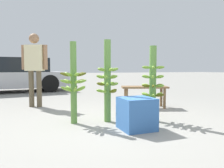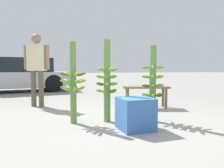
# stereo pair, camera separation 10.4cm
# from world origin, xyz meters

# --- Properties ---
(ground_plane) EXTENTS (80.00, 80.00, 0.00)m
(ground_plane) POSITION_xyz_m (0.00, 0.00, 0.00)
(ground_plane) COLOR gray
(banana_stalk_left) EXTENTS (0.44, 0.44, 1.33)m
(banana_stalk_left) POSITION_xyz_m (-0.60, 0.37, 0.67)
(banana_stalk_left) COLOR #5B8C3D
(banana_stalk_left) RESTS_ON ground_plane
(banana_stalk_center) EXTENTS (0.39, 0.39, 1.38)m
(banana_stalk_center) POSITION_xyz_m (-0.05, 0.29, 0.69)
(banana_stalk_center) COLOR #5B8C3D
(banana_stalk_center) RESTS_ON ground_plane
(banana_stalk_right) EXTENTS (0.43, 0.40, 1.28)m
(banana_stalk_right) POSITION_xyz_m (0.69, 0.06, 0.66)
(banana_stalk_right) COLOR #5B8C3D
(banana_stalk_right) RESTS_ON ground_plane
(vendor_person) EXTENTS (0.60, 0.36, 1.71)m
(vendor_person) POSITION_xyz_m (-1.14, 2.25, 1.02)
(vendor_person) COLOR brown
(vendor_person) RESTS_ON ground_plane
(market_bench) EXTENTS (1.11, 0.71, 0.49)m
(market_bench) POSITION_xyz_m (1.20, 1.22, 0.40)
(market_bench) COLOR brown
(market_bench) RESTS_ON ground_plane
(parked_car) EXTENTS (4.14, 2.19, 1.30)m
(parked_car) POSITION_xyz_m (-1.78, 6.06, 0.63)
(parked_car) COLOR #B7B7BC
(parked_car) RESTS_ON ground_plane
(produce_crate) EXTENTS (0.47, 0.47, 0.47)m
(produce_crate) POSITION_xyz_m (0.19, -0.31, 0.24)
(produce_crate) COLOR #386BB2
(produce_crate) RESTS_ON ground_plane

